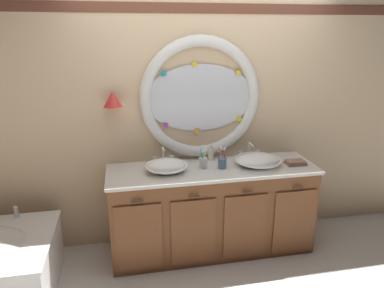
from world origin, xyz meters
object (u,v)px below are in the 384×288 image
at_px(sink_basin_right, 258,160).
at_px(sink_basin_left, 166,166).
at_px(toothbrush_holder_right, 222,163).
at_px(soap_dispenser, 211,153).
at_px(folded_hand_towel, 295,162).
at_px(toothbrush_holder_left, 203,162).

bearing_deg(sink_basin_right, sink_basin_left, -180.00).
bearing_deg(toothbrush_holder_right, sink_basin_right, 0.21).
height_order(soap_dispenser, folded_hand_towel, soap_dispenser).
distance_m(sink_basin_left, folded_hand_towel, 1.26).
height_order(sink_basin_right, toothbrush_holder_left, toothbrush_holder_left).
bearing_deg(sink_basin_left, toothbrush_holder_right, -0.14).
relative_size(toothbrush_holder_right, soap_dispenser, 1.38).
relative_size(sink_basin_left, folded_hand_towel, 2.02).
xyz_separation_m(sink_basin_left, folded_hand_towel, (1.26, -0.05, -0.04)).
bearing_deg(sink_basin_left, sink_basin_right, 0.00).
relative_size(sink_basin_right, toothbrush_holder_left, 2.01).
bearing_deg(toothbrush_holder_right, toothbrush_holder_left, 169.56).
xyz_separation_m(toothbrush_holder_left, soap_dispenser, (0.13, 0.21, 0.01)).
relative_size(soap_dispenser, folded_hand_towel, 0.81).
xyz_separation_m(sink_basin_left, soap_dispenser, (0.48, 0.24, 0.01)).
relative_size(toothbrush_holder_right, folded_hand_towel, 1.12).
relative_size(toothbrush_holder_left, toothbrush_holder_right, 1.03).
height_order(sink_basin_left, soap_dispenser, soap_dispenser).
height_order(sink_basin_left, sink_basin_right, sink_basin_left).
bearing_deg(soap_dispenser, sink_basin_left, -153.72).
bearing_deg(soap_dispenser, toothbrush_holder_right, -77.93).
bearing_deg(toothbrush_holder_right, folded_hand_towel, -3.49).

